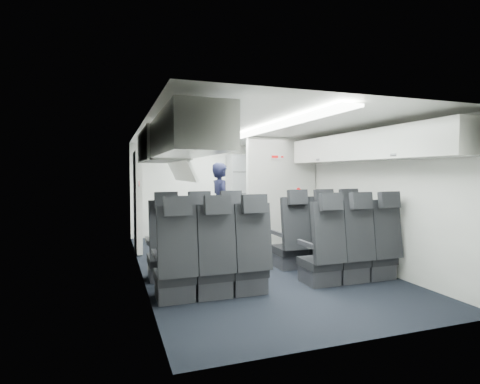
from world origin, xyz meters
TOP-DOWN VIEW (x-y plane):
  - cabin_shell at (0.00, 0.00)m, footprint 3.41×6.01m
  - seat_row_front at (-0.00, -0.53)m, footprint 3.33×0.56m
  - seat_row_mid at (-0.00, -1.43)m, footprint 3.33×0.56m
  - overhead_bin_left_rear at (-1.40, -2.00)m, footprint 0.53×1.80m
  - overhead_bin_left_front_open at (-1.44, -0.25)m, footprint 0.64×1.70m
  - overhead_bin_right_rear at (1.40, -2.00)m, footprint 0.53×1.80m
  - overhead_bin_right_front at (1.40, -0.25)m, footprint 0.53×1.70m
  - bulkhead_partition at (0.98, 0.80)m, footprint 1.40×0.15m
  - galley_unit at (0.95, 2.72)m, footprint 0.85×0.52m
  - boarding_door at (-1.64, 1.55)m, footprint 0.12×1.27m
  - flight_attendant at (-0.06, 1.38)m, footprint 0.44×0.63m
  - carry_on_bag at (-1.41, -0.00)m, footprint 0.42×0.32m
  - papers at (0.13, 1.33)m, footprint 0.20×0.06m

SIDE VIEW (x-z plane):
  - seat_row_front at x=0.00m, z-range -0.21..1.02m
  - seat_row_mid at x=0.00m, z-range -0.21..1.02m
  - flight_attendant at x=-0.06m, z-range 0.00..1.68m
  - galley_unit at x=0.95m, z-range 0.00..1.90m
  - boarding_door at x=-1.64m, z-range 0.02..1.88m
  - papers at x=0.13m, z-range 0.97..1.11m
  - bulkhead_partition at x=0.98m, z-range 0.01..2.14m
  - cabin_shell at x=0.00m, z-range 0.04..2.21m
  - overhead_bin_left_front_open at x=-1.44m, z-range 1.38..2.10m
  - carry_on_bag at x=-1.41m, z-range 1.67..1.91m
  - overhead_bin_right_front at x=1.40m, z-range 1.66..2.06m
  - overhead_bin_left_rear at x=-1.40m, z-range 1.66..2.06m
  - overhead_bin_right_rear at x=1.40m, z-range 1.66..2.06m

